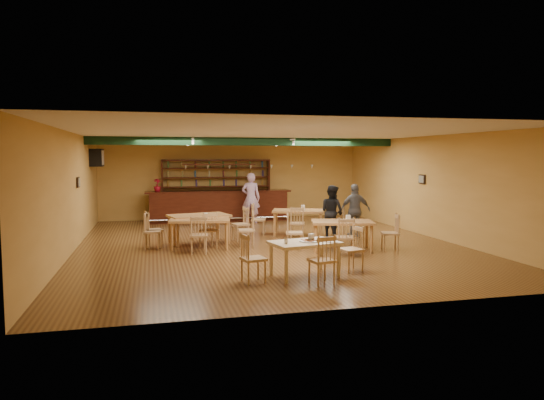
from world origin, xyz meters
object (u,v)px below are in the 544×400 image
object	(u,v)px
dining_table_c	(200,233)
patron_bar	(251,198)
dining_table_a	(199,229)
dining_table_b	(298,222)
near_table	(305,259)
patron_right_a	(332,212)
dining_table_d	(342,236)
bar_counter	(219,206)

from	to	relation	value
dining_table_c	patron_bar	bearing A→B (deg)	71.19
dining_table_a	dining_table_b	world-z (taller)	dining_table_a
dining_table_a	dining_table_c	world-z (taller)	dining_table_a
dining_table_a	near_table	distance (m)	4.63
patron_right_a	dining_table_c	bearing A→B (deg)	74.08
dining_table_d	near_table	xyz separation A→B (m)	(-1.74, -2.38, -0.03)
near_table	dining_table_a	bearing A→B (deg)	100.34
near_table	patron_bar	size ratio (longest dim) A/B	0.72
dining_table_b	dining_table_d	xyz separation A→B (m)	(0.35, -2.73, -0.00)
dining_table_b	dining_table_d	world-z (taller)	dining_table_b
dining_table_c	dining_table_a	bearing A→B (deg)	94.12
dining_table_c	near_table	world-z (taller)	dining_table_c
bar_counter	patron_bar	bearing A→B (deg)	-38.25
patron_right_a	dining_table_a	bearing A→B (deg)	63.77
dining_table_a	dining_table_d	world-z (taller)	dining_table_a
dining_table_a	patron_right_a	xyz separation A→B (m)	(3.88, 0.00, 0.38)
patron_right_a	dining_table_d	bearing A→B (deg)	140.74
dining_table_a	dining_table_b	size ratio (longest dim) A/B	1.04
dining_table_a	near_table	size ratio (longest dim) A/B	1.22
dining_table_b	dining_table_c	bearing A→B (deg)	-135.66
bar_counter	patron_bar	xyz separation A→B (m)	(1.05, -0.83, 0.34)
dining_table_b	bar_counter	bearing A→B (deg)	134.86
dining_table_a	dining_table_d	size ratio (longest dim) A/B	1.04
bar_counter	near_table	world-z (taller)	bar_counter
dining_table_c	near_table	size ratio (longest dim) A/B	1.17
dining_table_b	patron_bar	distance (m)	3.19
dining_table_d	dining_table_b	bearing A→B (deg)	112.54
bar_counter	patron_right_a	xyz separation A→B (m)	(2.71, -4.65, 0.21)
dining_table_a	near_table	world-z (taller)	dining_table_a
dining_table_d	near_table	world-z (taller)	dining_table_d
dining_table_b	patron_right_a	world-z (taller)	patron_right_a
near_table	patron_right_a	xyz separation A→B (m)	(2.18, 4.31, 0.43)
bar_counter	near_table	distance (m)	8.98
dining_table_b	dining_table_d	size ratio (longest dim) A/B	1.00
dining_table_a	dining_table_b	xyz separation A→B (m)	(3.08, 0.80, -0.02)
patron_bar	patron_right_a	xyz separation A→B (m)	(1.67, -3.83, -0.13)
dining_table_b	dining_table_d	distance (m)	2.75
patron_right_a	patron_bar	bearing A→B (deg)	-2.72
dining_table_d	patron_bar	distance (m)	5.91
near_table	patron_right_a	bearing A→B (deg)	51.98
bar_counter	dining_table_b	size ratio (longest dim) A/B	3.48
dining_table_d	patron_bar	world-z (taller)	patron_bar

